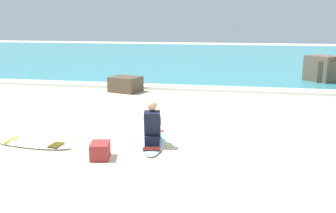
% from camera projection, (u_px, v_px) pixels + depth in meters
% --- Properties ---
extents(ground_plane, '(80.00, 80.00, 0.00)m').
position_uv_depth(ground_plane, '(163.00, 141.00, 8.56)').
color(ground_plane, beige).
extents(sea, '(80.00, 28.00, 0.10)m').
position_uv_depth(sea, '(219.00, 57.00, 28.04)').
color(sea, teal).
rests_on(sea, ground).
extents(breaking_foam, '(80.00, 0.90, 0.11)m').
position_uv_depth(breaking_foam, '(198.00, 88.00, 14.93)').
color(breaking_foam, white).
rests_on(breaking_foam, ground).
extents(surfboard_main, '(0.90, 2.24, 0.08)m').
position_uv_depth(surfboard_main, '(153.00, 140.00, 8.50)').
color(surfboard_main, '#9ED1E5').
rests_on(surfboard_main, ground).
extents(surfer_seated, '(0.47, 0.75, 0.95)m').
position_uv_depth(surfer_seated, '(152.00, 127.00, 8.12)').
color(surfer_seated, black).
rests_on(surfer_seated, surfboard_main).
extents(surfboard_spare_near, '(2.00, 0.73, 0.08)m').
position_uv_depth(surfboard_spare_near, '(32.00, 144.00, 8.26)').
color(surfboard_spare_near, white).
rests_on(surfboard_spare_near, ground).
extents(shoreline_rock, '(1.29, 1.17, 0.58)m').
position_uv_depth(shoreline_rock, '(126.00, 84.00, 14.45)').
color(shoreline_rock, brown).
rests_on(shoreline_rock, ground).
extents(beach_bag, '(0.46, 0.55, 0.32)m').
position_uv_depth(beach_bag, '(100.00, 151.00, 7.44)').
color(beach_bag, maroon).
rests_on(beach_bag, ground).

